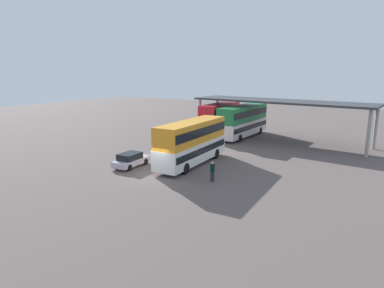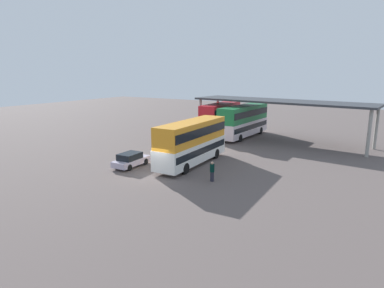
{
  "view_description": "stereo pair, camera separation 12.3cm",
  "coord_description": "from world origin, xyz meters",
  "views": [
    {
      "loc": [
        16.7,
        -21.72,
        8.8
      ],
      "look_at": [
        0.52,
        4.75,
        2.0
      ],
      "focal_mm": 30.65,
      "sensor_mm": 36.0,
      "label": 1
    },
    {
      "loc": [
        16.81,
        -21.65,
        8.8
      ],
      "look_at": [
        0.52,
        4.75,
        2.0
      ],
      "focal_mm": 30.65,
      "sensor_mm": 36.0,
      "label": 2
    }
  ],
  "objects": [
    {
      "name": "depot_canopy",
      "position": [
        4.28,
        20.12,
        4.98
      ],
      "size": [
        23.46,
        7.97,
        5.3
      ],
      "rotation": [
        0.0,
        0.0,
        -0.1
      ],
      "color": "#33353A",
      "rests_on": "ground_plane"
    },
    {
      "name": "double_decker_near_canopy",
      "position": [
        -4.72,
        21.28,
        2.39
      ],
      "size": [
        3.11,
        10.28,
        4.38
      ],
      "rotation": [
        0.0,
        0.0,
        1.64
      ],
      "color": "orange",
      "rests_on": "ground_plane"
    },
    {
      "name": "ground_plane",
      "position": [
        0.0,
        0.0,
        0.0
      ],
      "size": [
        140.0,
        140.0,
        0.0
      ],
      "primitive_type": "plane",
      "color": "#5B504C"
    },
    {
      "name": "parked_hatchback",
      "position": [
        -3.95,
        0.9,
        0.67
      ],
      "size": [
        1.79,
        3.92,
        1.35
      ],
      "rotation": [
        0.0,
        0.0,
        1.6
      ],
      "color": "#BBAEC4",
      "rests_on": "ground_plane"
    },
    {
      "name": "double_decker_mid_row",
      "position": [
        -0.69,
        20.3,
        2.38
      ],
      "size": [
        3.08,
        11.0,
        4.34
      ],
      "rotation": [
        0.0,
        0.0,
        1.52
      ],
      "color": "silver",
      "rests_on": "ground_plane"
    },
    {
      "name": "pedestrian_waiting",
      "position": [
        4.69,
        1.15,
        0.84
      ],
      "size": [
        0.38,
        0.38,
        1.68
      ],
      "rotation": [
        0.0,
        0.0,
        4.82
      ],
      "color": "#262633",
      "rests_on": "ground_plane"
    },
    {
      "name": "double_decker_main",
      "position": [
        0.52,
        4.76,
        2.31
      ],
      "size": [
        2.77,
        10.11,
        4.22
      ],
      "rotation": [
        0.0,
        0.0,
        1.6
      ],
      "color": "white",
      "rests_on": "ground_plane"
    }
  ]
}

